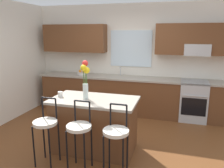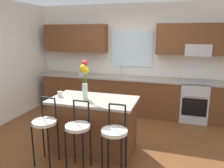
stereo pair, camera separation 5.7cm
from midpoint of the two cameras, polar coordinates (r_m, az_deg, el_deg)
The scene contains 12 objects.
ground_plane at distance 4.27m, azimuth -0.78°, elevation -14.93°, with size 14.00×14.00×0.00m, color brown.
back_wall_assembly at distance 5.70m, azimuth 5.61°, elevation 8.04°, with size 5.60×0.50×2.70m.
counter_run at distance 5.62m, azimuth 4.47°, elevation -2.81°, with size 4.56×0.64×0.92m.
sink_faucet at distance 5.68m, azimuth 2.63°, elevation 3.54°, with size 0.02×0.13×0.23m.
oven_range at distance 5.50m, azimuth 20.48°, elevation -4.07°, with size 0.60×0.64×0.92m.
kitchen_island at distance 3.89m, azimuth -4.24°, elevation -10.27°, with size 1.44×0.80×0.92m.
bar_stool_near at distance 3.56m, azimuth -16.36°, elevation -10.08°, with size 0.36×0.36×1.04m.
bar_stool_middle at distance 3.31m, azimuth -8.20°, elevation -11.50°, with size 0.36×0.36×1.04m.
bar_stool_far at distance 3.13m, azimuth 1.20°, elevation -12.85°, with size 0.36×0.36×1.04m.
flower_vase at distance 3.66m, azimuth -6.59°, elevation 1.93°, with size 0.14×0.16×0.64m.
mug_ceramic at distance 3.95m, azimuth -12.79°, elevation -2.50°, with size 0.08×0.08×0.09m, color silver.
fruit_bowl_oranges at distance 5.89m, azimuth -7.19°, elevation 2.83°, with size 0.24×0.24×0.13m.
Camera 2 is at (1.18, -3.58, 2.01)m, focal length 35.70 mm.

